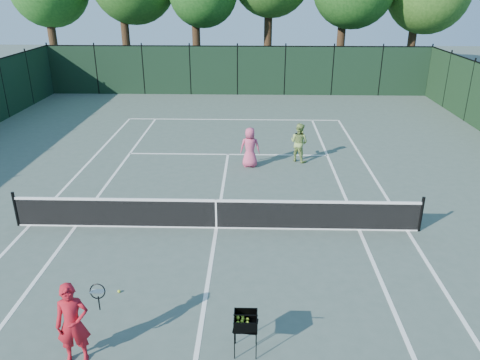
{
  "coord_description": "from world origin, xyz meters",
  "views": [
    {
      "loc": [
        1.03,
        -11.93,
        6.49
      ],
      "look_at": [
        0.66,
        1.0,
        1.1
      ],
      "focal_mm": 35.0,
      "sensor_mm": 36.0,
      "label": 1
    }
  ],
  "objects_px": {
    "player_green": "(299,142)",
    "player_pink": "(250,147)",
    "coach": "(73,324)",
    "ball_hopper": "(246,321)",
    "loose_ball_midcourt": "(119,291)"
  },
  "relations": [
    {
      "from": "ball_hopper",
      "to": "loose_ball_midcourt",
      "type": "height_order",
      "value": "ball_hopper"
    },
    {
      "from": "player_pink",
      "to": "ball_hopper",
      "type": "relative_size",
      "value": 1.83
    },
    {
      "from": "coach",
      "to": "player_green",
      "type": "distance_m",
      "value": 12.03
    },
    {
      "from": "player_green",
      "to": "ball_hopper",
      "type": "xyz_separation_m",
      "value": [
        -1.92,
        -10.62,
        -0.07
      ]
    },
    {
      "from": "player_green",
      "to": "ball_hopper",
      "type": "bearing_deg",
      "value": 117.64
    },
    {
      "from": "player_pink",
      "to": "loose_ball_midcourt",
      "type": "xyz_separation_m",
      "value": [
        -2.91,
        -8.17,
        -0.74
      ]
    },
    {
      "from": "player_pink",
      "to": "loose_ball_midcourt",
      "type": "height_order",
      "value": "player_pink"
    },
    {
      "from": "ball_hopper",
      "to": "loose_ball_midcourt",
      "type": "relative_size",
      "value": 12.46
    },
    {
      "from": "player_pink",
      "to": "ball_hopper",
      "type": "height_order",
      "value": "player_pink"
    },
    {
      "from": "ball_hopper",
      "to": "loose_ball_midcourt",
      "type": "bearing_deg",
      "value": 155.32
    },
    {
      "from": "coach",
      "to": "ball_hopper",
      "type": "distance_m",
      "value": 3.15
    },
    {
      "from": "player_green",
      "to": "player_pink",
      "type": "bearing_deg",
      "value": 57.19
    },
    {
      "from": "player_pink",
      "to": "player_green",
      "type": "distance_m",
      "value": 2.05
    },
    {
      "from": "player_pink",
      "to": "ball_hopper",
      "type": "distance_m",
      "value": 9.94
    },
    {
      "from": "coach",
      "to": "ball_hopper",
      "type": "height_order",
      "value": "coach"
    }
  ]
}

